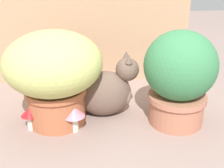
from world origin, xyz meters
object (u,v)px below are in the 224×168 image
grass_planter (54,72)px  mushroom_ornament_red (30,114)px  leafy_planter (179,76)px  mushroom_ornament_pink (74,113)px  cat (107,91)px

grass_planter → mushroom_ornament_red: bearing=-151.7°
grass_planter → leafy_planter: size_ratio=0.99×
leafy_planter → mushroom_ornament_red: 0.67m
leafy_planter → mushroom_ornament_pink: bearing=-174.9°
cat → grass_planter: bearing=-166.5°
mushroom_ornament_pink → mushroom_ornament_red: bearing=172.0°
leafy_planter → grass_planter: bearing=175.2°
grass_planter → mushroom_ornament_red: size_ratio=4.02×
leafy_planter → cat: size_ratio=1.13×
cat → mushroom_ornament_pink: (-0.16, -0.14, -0.03)m
mushroom_ornament_red → cat: bearing=18.6°
leafy_planter → mushroom_ornament_pink: (-0.46, -0.04, -0.14)m
mushroom_ornament_red → grass_planter: bearing=28.3°
grass_planter → mushroom_ornament_pink: 0.20m
grass_planter → leafy_planter: 0.55m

